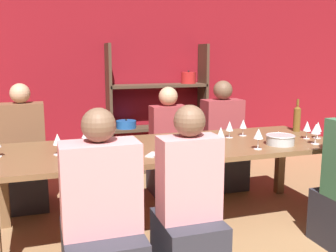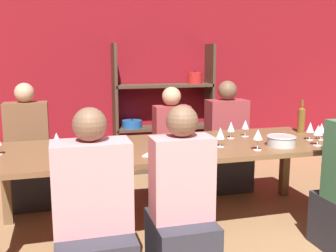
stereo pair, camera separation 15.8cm
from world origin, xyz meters
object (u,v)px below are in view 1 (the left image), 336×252
at_px(wine_glass_white_c, 192,135).
at_px(wine_glass_empty_g, 230,126).
at_px(mixing_bowl, 280,139).
at_px(wine_glass_red_a, 258,134).
at_px(wine_glass_empty_b, 318,127).
at_px(wine_glass_empty_e, 243,124).
at_px(cell_phone, 153,155).
at_px(wine_bottle_green, 297,118).
at_px(person_far_a, 168,155).
at_px(wine_glass_white_b, 307,127).
at_px(shelf_unit, 158,123).
at_px(wine_glass_white_a, 58,140).
at_px(wine_glass_empty_c, 128,144).
at_px(wine_glass_empty_d, 221,133).
at_px(person_near_c, 102,234).
at_px(person_near_a, 189,220).
at_px(dining_table, 172,153).
at_px(person_far_c, 25,163).
at_px(wine_glass_empty_a, 86,134).
at_px(person_far_b, 221,148).
at_px(wine_glass_empty_f, 316,129).

distance_m(wine_glass_white_c, wine_glass_empty_g, 0.64).
relative_size(mixing_bowl, wine_glass_red_a, 1.45).
distance_m(wine_glass_empty_b, wine_glass_empty_e, 0.68).
distance_m(mixing_bowl, cell_phone, 1.14).
height_order(wine_bottle_green, wine_glass_empty_b, wine_bottle_green).
distance_m(cell_phone, person_far_a, 1.22).
distance_m(mixing_bowl, wine_glass_white_b, 0.40).
distance_m(shelf_unit, wine_glass_white_a, 2.20).
bearing_deg(person_far_a, wine_glass_empty_c, 58.69).
bearing_deg(wine_bottle_green, wine_glass_white_c, -161.35).
bearing_deg(wine_glass_empty_c, wine_glass_white_c, 8.05).
relative_size(wine_glass_red_a, wine_glass_white_b, 1.05).
xyz_separation_m(wine_glass_empty_b, wine_glass_empty_d, (-0.99, -0.01, 0.01)).
height_order(wine_glass_empty_d, wine_glass_red_a, wine_glass_red_a).
bearing_deg(wine_glass_empty_g, wine_glass_empty_e, 12.91).
height_order(wine_glass_empty_d, wine_glass_empty_e, wine_glass_empty_d).
xyz_separation_m(wine_bottle_green, wine_glass_empty_b, (-0.03, -0.35, -0.03)).
relative_size(wine_glass_empty_b, cell_phone, 0.94).
bearing_deg(person_far_a, cell_phone, 65.92).
height_order(cell_phone, person_near_c, person_near_c).
xyz_separation_m(wine_glass_empty_c, wine_glass_red_a, (1.07, -0.04, 0.01)).
distance_m(wine_glass_red_a, person_near_a, 1.04).
bearing_deg(dining_table, shelf_unit, 76.94).
relative_size(wine_glass_white_c, cell_phone, 1.11).
distance_m(person_near_a, person_far_c, 2.04).
bearing_deg(shelf_unit, wine_glass_white_c, -98.83).
relative_size(wine_glass_empty_a, person_near_c, 0.13).
bearing_deg(person_far_b, wine_glass_red_a, 77.64).
height_order(wine_glass_empty_e, cell_phone, wine_glass_empty_e).
xyz_separation_m(wine_bottle_green, person_near_c, (-2.14, -1.08, -0.44)).
xyz_separation_m(wine_glass_white_a, wine_glass_empty_f, (2.13, -0.31, 0.01)).
relative_size(wine_glass_white_b, wine_glass_empty_g, 1.05).
height_order(wine_bottle_green, wine_glass_empty_f, wine_bottle_green).
bearing_deg(wine_glass_red_a, wine_glass_empty_f, 1.11).
distance_m(mixing_bowl, person_far_c, 2.43).
xyz_separation_m(shelf_unit, person_near_c, (-1.13, -2.58, -0.20)).
bearing_deg(person_far_c, cell_phone, 130.07).
height_order(wine_bottle_green, wine_glass_red_a, wine_bottle_green).
height_order(dining_table, person_far_a, person_far_a).
height_order(wine_glass_empty_b, wine_glass_empty_g, wine_glass_empty_g).
height_order(mixing_bowl, wine_glass_empty_a, wine_glass_empty_a).
bearing_deg(wine_glass_empty_d, wine_glass_white_a, 174.36).
xyz_separation_m(shelf_unit, wine_bottle_green, (1.00, -1.50, 0.24)).
relative_size(wine_glass_white_b, person_far_a, 0.14).
bearing_deg(wine_glass_white_a, wine_glass_white_b, -2.62).
xyz_separation_m(wine_bottle_green, wine_glass_empty_f, (-0.20, -0.54, -0.01)).
height_order(wine_bottle_green, person_far_a, person_far_a).
relative_size(wine_bottle_green, person_far_a, 0.28).
height_order(mixing_bowl, person_far_b, person_far_b).
bearing_deg(wine_glass_white_c, wine_glass_empty_b, 4.08).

